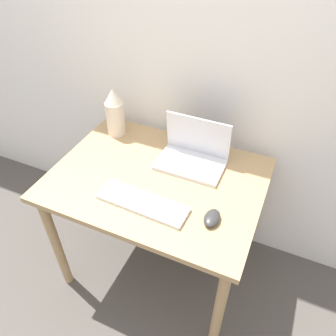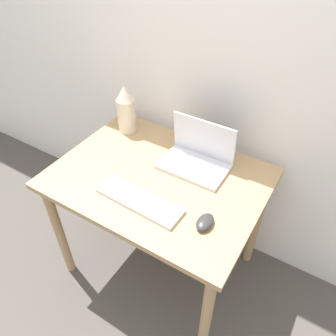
{
  "view_description": "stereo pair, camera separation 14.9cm",
  "coord_description": "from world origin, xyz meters",
  "px_view_note": "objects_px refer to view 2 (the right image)",
  "views": [
    {
      "loc": [
        0.53,
        -0.68,
        1.83
      ],
      "look_at": [
        0.07,
        0.36,
        0.85
      ],
      "focal_mm": 35.0,
      "sensor_mm": 36.0,
      "label": 1
    },
    {
      "loc": [
        0.66,
        -0.61,
        1.83
      ],
      "look_at": [
        0.07,
        0.36,
        0.85
      ],
      "focal_mm": 35.0,
      "sensor_mm": 36.0,
      "label": 2
    }
  ],
  "objects_px": {
    "keyboard": "(139,200)",
    "vase": "(126,109)",
    "laptop": "(197,156)",
    "mouse": "(205,222)"
  },
  "relations": [
    {
      "from": "keyboard",
      "to": "mouse",
      "type": "distance_m",
      "value": 0.31
    },
    {
      "from": "laptop",
      "to": "keyboard",
      "type": "bearing_deg",
      "value": -105.0
    },
    {
      "from": "laptop",
      "to": "mouse",
      "type": "height_order",
      "value": "laptop"
    },
    {
      "from": "keyboard",
      "to": "vase",
      "type": "bearing_deg",
      "value": 131.81
    },
    {
      "from": "keyboard",
      "to": "mouse",
      "type": "bearing_deg",
      "value": 6.5
    },
    {
      "from": "laptop",
      "to": "keyboard",
      "type": "relative_size",
      "value": 0.79
    },
    {
      "from": "laptop",
      "to": "vase",
      "type": "height_order",
      "value": "vase"
    },
    {
      "from": "mouse",
      "to": "keyboard",
      "type": "bearing_deg",
      "value": -173.5
    },
    {
      "from": "keyboard",
      "to": "laptop",
      "type": "bearing_deg",
      "value": 75.0
    },
    {
      "from": "keyboard",
      "to": "vase",
      "type": "xyz_separation_m",
      "value": [
        -0.39,
        0.43,
        0.13
      ]
    }
  ]
}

